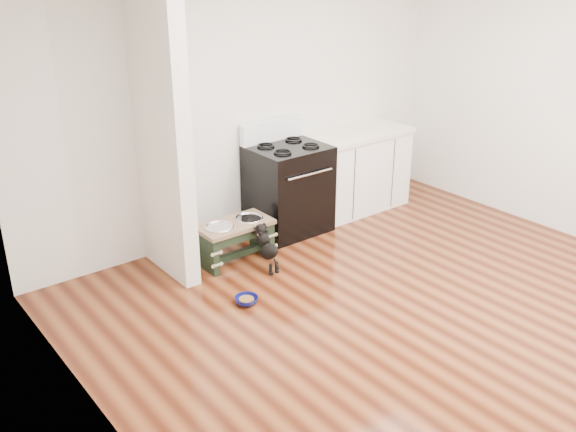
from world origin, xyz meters
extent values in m
plane|color=#3F180B|center=(0.00, 0.00, 0.00)|extent=(5.00, 5.00, 0.00)
plane|color=silver|center=(0.00, 2.50, 1.35)|extent=(5.00, 0.00, 5.00)
plane|color=silver|center=(-2.50, 0.00, 1.35)|extent=(0.00, 5.00, 5.00)
cube|color=silver|center=(-1.18, 2.10, 1.35)|extent=(0.15, 0.80, 2.70)
cube|color=black|center=(0.25, 2.15, 0.46)|extent=(0.76, 0.65, 0.92)
cube|color=black|center=(0.25, 1.84, 0.40)|extent=(0.58, 0.02, 0.50)
cylinder|color=silver|center=(0.25, 1.80, 0.72)|extent=(0.56, 0.02, 0.02)
cube|color=white|center=(0.25, 2.43, 1.03)|extent=(0.76, 0.08, 0.22)
torus|color=black|center=(0.07, 2.01, 0.93)|extent=(0.18, 0.18, 0.02)
torus|color=black|center=(0.43, 2.01, 0.93)|extent=(0.18, 0.18, 0.02)
torus|color=black|center=(0.07, 2.29, 0.93)|extent=(0.18, 0.18, 0.02)
torus|color=black|center=(0.43, 2.29, 0.93)|extent=(0.18, 0.18, 0.02)
cube|color=white|center=(1.23, 2.18, 0.43)|extent=(1.20, 0.60, 0.86)
cube|color=silver|center=(1.23, 2.18, 0.89)|extent=(1.24, 0.64, 0.05)
cube|color=black|center=(1.23, 1.92, 0.05)|extent=(1.20, 0.06, 0.10)
cube|color=black|center=(-0.91, 1.90, 0.18)|extent=(0.06, 0.34, 0.35)
cube|color=black|center=(-0.28, 1.90, 0.18)|extent=(0.06, 0.34, 0.35)
cube|color=black|center=(-0.60, 1.74, 0.31)|extent=(0.57, 0.03, 0.09)
cube|color=black|center=(-0.60, 1.90, 0.06)|extent=(0.57, 0.06, 0.06)
cube|color=brown|center=(-0.60, 1.90, 0.37)|extent=(0.72, 0.38, 0.04)
cylinder|color=silver|center=(-0.77, 1.90, 0.38)|extent=(0.25, 0.25, 0.04)
cylinder|color=silver|center=(-0.43, 1.90, 0.38)|extent=(0.25, 0.25, 0.04)
torus|color=silver|center=(-0.77, 1.90, 0.40)|extent=(0.28, 0.28, 0.02)
torus|color=silver|center=(-0.43, 1.90, 0.40)|extent=(0.28, 0.28, 0.02)
cylinder|color=black|center=(-0.51, 1.45, 0.05)|extent=(0.03, 0.03, 0.11)
cylinder|color=black|center=(-0.44, 1.45, 0.05)|extent=(0.03, 0.03, 0.11)
sphere|color=black|center=(-0.51, 1.44, 0.01)|extent=(0.04, 0.04, 0.04)
sphere|color=black|center=(-0.44, 1.44, 0.01)|extent=(0.04, 0.04, 0.04)
ellipsoid|color=black|center=(-0.47, 1.52, 0.20)|extent=(0.13, 0.29, 0.26)
sphere|color=black|center=(-0.47, 1.62, 0.30)|extent=(0.12, 0.12, 0.12)
sphere|color=black|center=(-0.47, 1.65, 0.38)|extent=(0.10, 0.10, 0.10)
sphere|color=black|center=(-0.50, 1.72, 0.38)|extent=(0.04, 0.04, 0.04)
sphere|color=black|center=(-0.44, 1.72, 0.38)|extent=(0.04, 0.04, 0.04)
cylinder|color=black|center=(-0.47, 1.41, 0.11)|extent=(0.02, 0.08, 0.09)
torus|color=#DF416C|center=(-0.47, 1.64, 0.34)|extent=(0.10, 0.06, 0.09)
imported|color=#0D125E|center=(-0.98, 1.16, 0.03)|extent=(0.22, 0.22, 0.06)
cylinder|color=#573B18|center=(-0.98, 1.16, 0.04)|extent=(0.13, 0.13, 0.03)
camera|label=1|loc=(-3.61, -2.77, 2.82)|focal=40.00mm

